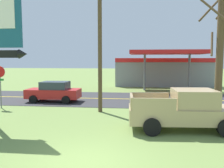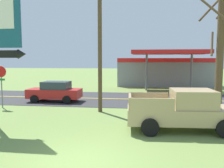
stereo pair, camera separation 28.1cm
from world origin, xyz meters
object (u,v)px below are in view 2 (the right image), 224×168
object	(u,v)px
utility_pole	(100,39)
car_red_near_lane	(55,91)
pickup_tan_parked_on_lawn	(184,111)
gas_station	(164,71)
stop_sign	(1,79)
bare_tree	(220,52)

from	to	relation	value
utility_pole	car_red_near_lane	size ratio (longest dim) A/B	2.07
pickup_tan_parked_on_lawn	gas_station	bearing A→B (deg)	87.93
stop_sign	gas_station	xyz separation A→B (m)	(12.53, 16.95, -0.08)
stop_sign	bare_tree	size ratio (longest dim) A/B	0.40
car_red_near_lane	stop_sign	bearing A→B (deg)	-133.78
bare_tree	car_red_near_lane	world-z (taller)	bare_tree
pickup_tan_parked_on_lawn	car_red_near_lane	world-z (taller)	pickup_tan_parked_on_lawn
bare_tree	pickup_tan_parked_on_lawn	world-z (taller)	bare_tree
utility_pole	bare_tree	size ratio (longest dim) A/B	1.19
utility_pole	pickup_tan_parked_on_lawn	xyz separation A→B (m)	(4.71, -3.57, -3.68)
utility_pole	car_red_near_lane	bearing A→B (deg)	143.10
stop_sign	utility_pole	size ratio (longest dim) A/B	0.34
bare_tree	utility_pole	bearing A→B (deg)	171.31
pickup_tan_parked_on_lawn	car_red_near_lane	xyz separation A→B (m)	(-9.01, 6.80, -0.13)
stop_sign	utility_pole	distance (m)	7.55
stop_sign	bare_tree	xyz separation A→B (m)	(14.03, -1.41, 1.75)
bare_tree	gas_station	world-z (taller)	bare_tree
stop_sign	pickup_tan_parked_on_lawn	size ratio (longest dim) A/B	0.56
gas_station	pickup_tan_parked_on_lawn	bearing A→B (deg)	-92.07
utility_pole	pickup_tan_parked_on_lawn	size ratio (longest dim) A/B	1.64
bare_tree	gas_station	bearing A→B (deg)	94.66
gas_station	bare_tree	bearing A→B (deg)	-85.34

